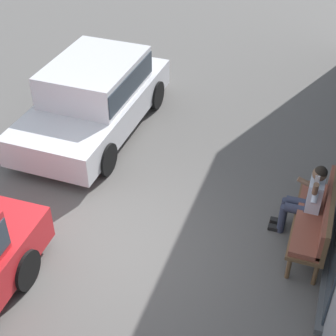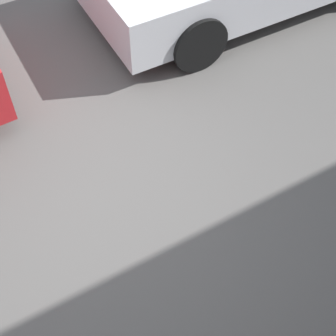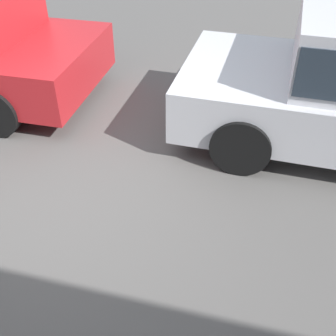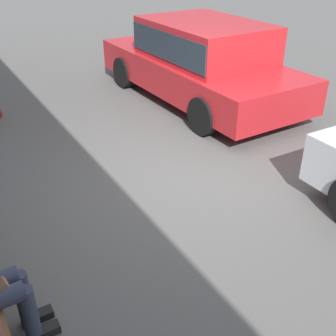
# 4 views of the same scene
# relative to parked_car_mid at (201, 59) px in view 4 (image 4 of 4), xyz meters

# --- Properties ---
(ground_plane) EXTENTS (60.00, 60.00, 0.00)m
(ground_plane) POSITION_rel_parked_car_mid_xyz_m (-2.34, 1.85, -0.80)
(ground_plane) COLOR #565451
(parked_car_mid) EXTENTS (4.47, 1.99, 1.47)m
(parked_car_mid) POSITION_rel_parked_car_mid_xyz_m (0.00, 0.00, 0.00)
(parked_car_mid) COLOR red
(parked_car_mid) RESTS_ON ground_plane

